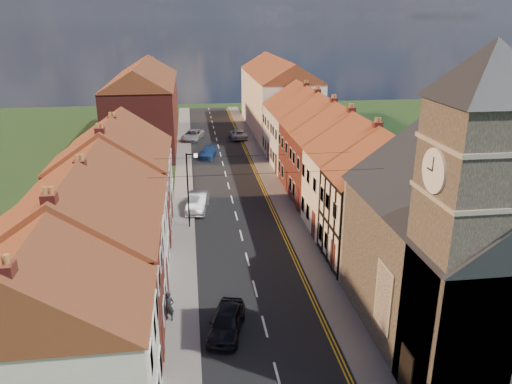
{
  "coord_description": "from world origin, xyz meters",
  "views": [
    {
      "loc": [
        -3.53,
        -16.73,
        15.83
      ],
      "look_at": [
        1.13,
        17.96,
        3.5
      ],
      "focal_mm": 35.0,
      "sensor_mm": 36.0,
      "label": 1
    }
  ],
  "objects_px": {
    "car_near": "(226,322)",
    "car_distant": "(193,135)",
    "church": "(468,238)",
    "lamppost": "(189,186)",
    "car_mid": "(198,202)",
    "car_distant_b": "(238,134)",
    "car_far": "(208,152)",
    "pedestrian_left": "(169,306)"
  },
  "relations": [
    {
      "from": "church",
      "to": "car_distant",
      "type": "relative_size",
      "value": 3.07
    },
    {
      "from": "car_near",
      "to": "car_distant",
      "type": "height_order",
      "value": "car_distant"
    },
    {
      "from": "car_mid",
      "to": "car_distant",
      "type": "height_order",
      "value": "car_mid"
    },
    {
      "from": "car_distant",
      "to": "car_far",
      "type": "bearing_deg",
      "value": -63.15
    },
    {
      "from": "car_mid",
      "to": "car_far",
      "type": "bearing_deg",
      "value": 92.77
    },
    {
      "from": "car_distant",
      "to": "church",
      "type": "bearing_deg",
      "value": -58.85
    },
    {
      "from": "car_near",
      "to": "car_far",
      "type": "bearing_deg",
      "value": 103.4
    },
    {
      "from": "lamppost",
      "to": "car_near",
      "type": "xyz_separation_m",
      "value": [
        1.73,
        -14.27,
        -2.85
      ]
    },
    {
      "from": "lamppost",
      "to": "car_distant",
      "type": "bearing_deg",
      "value": 88.83
    },
    {
      "from": "car_near",
      "to": "car_far",
      "type": "distance_m",
      "value": 35.35
    },
    {
      "from": "car_mid",
      "to": "car_distant_b",
      "type": "bearing_deg",
      "value": 84.99
    },
    {
      "from": "car_distant_b",
      "to": "lamppost",
      "type": "bearing_deg",
      "value": 77.9
    },
    {
      "from": "church",
      "to": "car_distant",
      "type": "distance_m",
      "value": 48.64
    },
    {
      "from": "church",
      "to": "car_far",
      "type": "distance_m",
      "value": 39.63
    },
    {
      "from": "church",
      "to": "car_mid",
      "type": "relative_size",
      "value": 3.38
    },
    {
      "from": "car_near",
      "to": "car_mid",
      "type": "distance_m",
      "value": 18.15
    },
    {
      "from": "church",
      "to": "car_near",
      "type": "height_order",
      "value": "church"
    },
    {
      "from": "church",
      "to": "car_distant_b",
      "type": "height_order",
      "value": "church"
    },
    {
      "from": "lamppost",
      "to": "car_distant",
      "type": "height_order",
      "value": "lamppost"
    },
    {
      "from": "lamppost",
      "to": "pedestrian_left",
      "type": "relative_size",
      "value": 3.51
    },
    {
      "from": "car_far",
      "to": "car_distant",
      "type": "distance_m",
      "value": 9.11
    },
    {
      "from": "car_distant",
      "to": "pedestrian_left",
      "type": "height_order",
      "value": "pedestrian_left"
    },
    {
      "from": "car_far",
      "to": "car_distant_b",
      "type": "bearing_deg",
      "value": 75.23
    },
    {
      "from": "car_mid",
      "to": "car_far",
      "type": "relative_size",
      "value": 1.06
    },
    {
      "from": "lamppost",
      "to": "car_distant_b",
      "type": "relative_size",
      "value": 1.29
    },
    {
      "from": "pedestrian_left",
      "to": "car_near",
      "type": "bearing_deg",
      "value": -8.06
    },
    {
      "from": "car_distant",
      "to": "car_distant_b",
      "type": "bearing_deg",
      "value": 15.83
    },
    {
      "from": "car_far",
      "to": "car_mid",
      "type": "bearing_deg",
      "value": -83.44
    },
    {
      "from": "lamppost",
      "to": "car_mid",
      "type": "xyz_separation_m",
      "value": [
        0.66,
        3.85,
        -2.8
      ]
    },
    {
      "from": "car_near",
      "to": "car_far",
      "type": "relative_size",
      "value": 0.94
    },
    {
      "from": "car_mid",
      "to": "car_distant",
      "type": "xyz_separation_m",
      "value": [
        -0.04,
        26.18,
        -0.05
      ]
    },
    {
      "from": "car_near",
      "to": "pedestrian_left",
      "type": "relative_size",
      "value": 2.35
    },
    {
      "from": "car_near",
      "to": "car_distant",
      "type": "bearing_deg",
      "value": 105.78
    },
    {
      "from": "lamppost",
      "to": "pedestrian_left",
      "type": "bearing_deg",
      "value": -95.73
    },
    {
      "from": "church",
      "to": "car_mid",
      "type": "height_order",
      "value": "church"
    },
    {
      "from": "church",
      "to": "car_distant_b",
      "type": "bearing_deg",
      "value": 97.74
    },
    {
      "from": "pedestrian_left",
      "to": "car_distant",
      "type": "bearing_deg",
      "value": 104.83
    },
    {
      "from": "car_mid",
      "to": "car_distant_b",
      "type": "height_order",
      "value": "car_mid"
    },
    {
      "from": "lamppost",
      "to": "car_distant_b",
      "type": "bearing_deg",
      "value": 77.19
    },
    {
      "from": "car_mid",
      "to": "church",
      "type": "bearing_deg",
      "value": -50.36
    },
    {
      "from": "church",
      "to": "car_mid",
      "type": "distance_m",
      "value": 24.58
    },
    {
      "from": "car_mid",
      "to": "car_near",
      "type": "bearing_deg",
      "value": -78.33
    }
  ]
}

